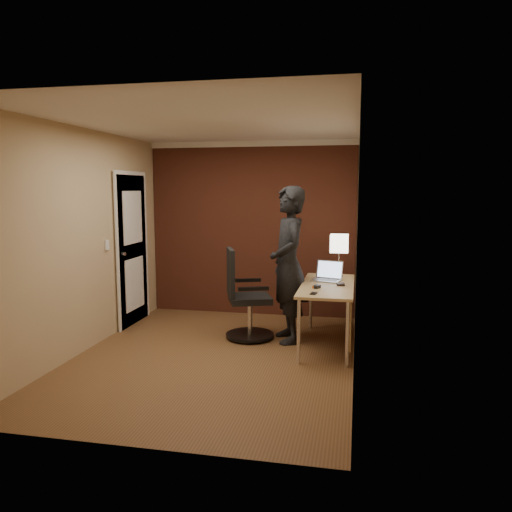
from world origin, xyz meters
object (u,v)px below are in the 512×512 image
desk (334,295)px  wallet (341,284)px  office_chair (244,300)px  person (288,265)px  desk_lamp (339,244)px  mouse (317,287)px  phone (314,293)px  laptop (328,275)px

desk → wallet: 0.16m
office_chair → person: person is taller
desk_lamp → mouse: size_ratio=5.35×
mouse → office_chair: size_ratio=0.09×
mouse → desk: bearing=75.3°
desk → phone: (-0.19, -0.56, 0.13)m
desk_lamp → office_chair: 1.37m
desk → mouse: bearing=-125.8°
person → desk_lamp: bearing=105.3°
mouse → wallet: 0.35m
desk → wallet: bearing=-13.5°
laptop → phone: laptop is taller
mouse → office_chair: (-0.90, 0.32, -0.26)m
desk_lamp → office_chair: desk_lamp is taller
laptop → person: (-0.46, -0.17, 0.14)m
desk_lamp → person: 0.75m
desk → laptop: size_ratio=3.85×
wallet → person: person is taller
desk_lamp → wallet: 0.68m
desk_lamp → phone: size_ratio=4.65×
phone → person: size_ratio=0.06×
laptop → wallet: laptop is taller
office_chair → wallet: bearing=-4.6°
person → laptop: bearing=89.3°
phone → person: (-0.36, 0.66, 0.20)m
desk_lamp → phone: desk_lamp is taller
desk → mouse: (-0.18, -0.25, 0.14)m
laptop → person: size_ratio=0.21×
mouse → office_chair: 0.99m
desk_lamp → phone: bearing=-101.5°
mouse → wallet: size_ratio=0.91×
office_chair → phone: bearing=-35.3°
desk → person: (-0.55, 0.10, 0.33)m
desk_lamp → wallet: size_ratio=4.86×
office_chair → laptop: bearing=10.9°
mouse → wallet: bearing=62.9°
person → phone: bearing=7.9°
phone → office_chair: office_chair is taller
desk_lamp → laptop: 0.45m
phone → wallet: (0.26, 0.54, 0.01)m
desk_lamp → wallet: (0.04, -0.54, -0.41)m
phone → laptop: bearing=92.5°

